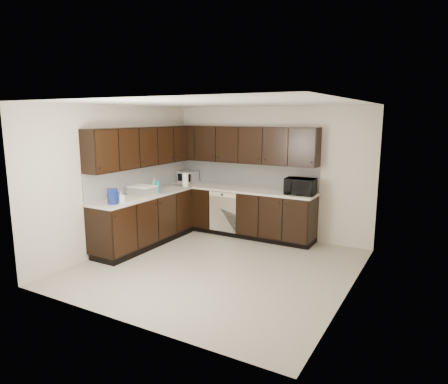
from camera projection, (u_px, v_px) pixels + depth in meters
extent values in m
plane|color=#AEA390|center=(217.00, 266.00, 6.24)|extent=(4.00, 4.00, 0.00)
plane|color=white|center=(216.00, 103.00, 5.77)|extent=(4.00, 4.00, 0.00)
cube|color=beige|center=(269.00, 172.00, 7.71)|extent=(4.00, 0.02, 2.50)
cube|color=beige|center=(118.00, 178.00, 6.97)|extent=(0.02, 4.00, 2.50)
cube|color=beige|center=(353.00, 202.00, 5.04)|extent=(0.02, 4.00, 2.50)
cube|color=beige|center=(122.00, 216.00, 4.29)|extent=(4.00, 0.02, 2.50)
cube|color=black|center=(239.00, 212.00, 7.85)|extent=(3.00, 0.60, 0.90)
cube|color=black|center=(145.00, 221.00, 7.23)|extent=(0.60, 2.20, 0.90)
cube|color=black|center=(239.00, 232.00, 7.95)|extent=(3.00, 0.54, 0.10)
cube|color=black|center=(147.00, 242.00, 7.29)|extent=(0.54, 2.20, 0.10)
cube|color=beige|center=(239.00, 189.00, 7.76)|extent=(3.03, 0.63, 0.04)
cube|color=beige|center=(144.00, 195.00, 7.14)|extent=(0.63, 2.23, 0.04)
cube|color=beige|center=(246.00, 174.00, 7.96)|extent=(3.00, 0.02, 0.48)
cube|color=beige|center=(142.00, 178.00, 7.49)|extent=(0.02, 2.80, 0.48)
cube|color=black|center=(242.00, 145.00, 7.72)|extent=(3.00, 0.33, 0.70)
cube|color=black|center=(141.00, 147.00, 7.17)|extent=(0.33, 2.47, 0.70)
cube|color=beige|center=(223.00, 212.00, 7.69)|extent=(0.58, 0.02, 0.78)
cube|color=beige|center=(223.00, 195.00, 7.62)|extent=(0.58, 0.03, 0.08)
cylinder|color=black|center=(222.00, 195.00, 7.61)|extent=(0.04, 0.02, 0.04)
cube|color=beige|center=(133.00, 197.00, 6.87)|extent=(0.54, 0.82, 0.03)
cube|color=beige|center=(125.00, 204.00, 6.72)|extent=(0.42, 0.34, 0.16)
cube|color=beige|center=(141.00, 200.00, 7.06)|extent=(0.42, 0.34, 0.16)
cylinder|color=silver|center=(123.00, 189.00, 6.96)|extent=(0.03, 0.03, 0.26)
cylinder|color=silver|center=(125.00, 182.00, 6.91)|extent=(0.14, 0.02, 0.02)
cylinder|color=#B2B2B7|center=(125.00, 202.00, 6.71)|extent=(0.20, 0.20, 0.10)
imported|color=black|center=(300.00, 186.00, 7.09)|extent=(0.55, 0.39, 0.29)
imported|color=gray|center=(121.00, 197.00, 6.41)|extent=(0.11, 0.11, 0.19)
imported|color=gray|center=(155.00, 184.00, 7.55)|extent=(0.10, 0.10, 0.24)
cube|color=silver|center=(188.00, 177.00, 8.40)|extent=(0.41, 0.31, 0.24)
cube|color=white|center=(143.00, 191.00, 6.99)|extent=(0.44, 0.33, 0.17)
cylinder|color=navy|center=(113.00, 196.00, 6.32)|extent=(0.20, 0.20, 0.25)
cylinder|color=#0C888C|center=(157.00, 187.00, 7.21)|extent=(0.13, 0.13, 0.23)
cylinder|color=white|center=(185.00, 180.00, 7.93)|extent=(0.15, 0.15, 0.26)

